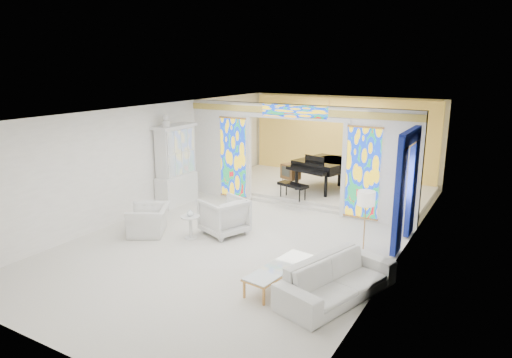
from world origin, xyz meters
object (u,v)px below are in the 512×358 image
Objects in this scene: armchair_right at (224,216)px; sofa at (337,279)px; china_cabinet at (176,166)px; coffee_table at (280,268)px; grand_piano at (331,165)px; tv_console at (291,172)px; armchair_left at (149,220)px.

sofa is at bearing 86.47° from armchair_right.
china_cabinet reaches higher than sofa.
grand_piano reaches higher than coffee_table.
tv_console is at bearing -156.95° from grand_piano.
tv_console reaches higher than armchair_left.
grand_piano is at bearing 31.12° from tv_console.
grand_piano reaches higher than armchair_left.
armchair_left is 1.86m from armchair_right.
china_cabinet is 3.84× the size of tv_console.
tv_console is at bearing -154.43° from armchair_right.
grand_piano is at bearing 39.75° from sofa.
tv_console reaches higher than sofa.
china_cabinet is 3.86m from tv_console.
china_cabinet is 0.90× the size of grand_piano.
grand_piano reaches higher than tv_console.
grand_piano is at bearing 123.09° from armchair_left.
coffee_table is (2.43, -1.73, -0.11)m from armchair_right.
tv_console is (-2.76, 6.17, 0.28)m from coffee_table.
coffee_table is 0.58× the size of grand_piano.
tv_console is at bearing 134.94° from armchair_left.
armchair_right is 3.90m from sofa.
armchair_right is 0.57× the size of coffee_table.
china_cabinet is 6.91m from sofa.
grand_piano reaches higher than sofa.
armchair_left is 0.35× the size of grand_piano.
armchair_left is (1.01, -2.30, -0.82)m from china_cabinet.
coffee_table is at bearing -31.63° from china_cabinet.
tv_console is (-3.87, 6.08, 0.28)m from sofa.
coffee_table is at bearing 112.49° from sofa.
tv_console is (-0.34, 4.44, 0.17)m from armchair_right.
armchair_left is 4.12m from coffee_table.
sofa is at bearing -34.04° from tv_console.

